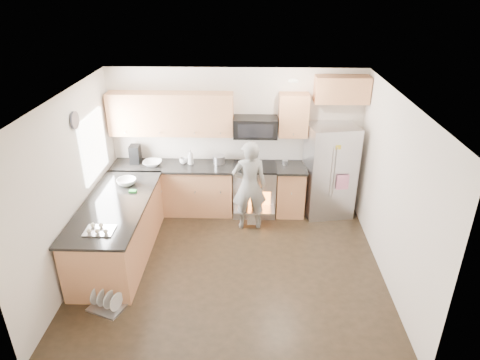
{
  "coord_description": "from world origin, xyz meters",
  "views": [
    {
      "loc": [
        0.3,
        -5.28,
        4.02
      ],
      "look_at": [
        0.12,
        0.5,
        1.22
      ],
      "focal_mm": 32.0,
      "sensor_mm": 36.0,
      "label": 1
    }
  ],
  "objects_px": {
    "person": "(249,186)",
    "dish_rack": "(107,303)",
    "stove_range": "(255,179)",
    "refrigerator": "(329,171)"
  },
  "relations": [
    {
      "from": "stove_range",
      "to": "dish_rack",
      "type": "relative_size",
      "value": 3.24
    },
    {
      "from": "stove_range",
      "to": "refrigerator",
      "type": "xyz_separation_m",
      "value": [
        1.33,
        0.01,
        0.17
      ]
    },
    {
      "from": "dish_rack",
      "to": "refrigerator",
      "type": "bearing_deg",
      "value": 38.83
    },
    {
      "from": "refrigerator",
      "to": "person",
      "type": "height_order",
      "value": "refrigerator"
    },
    {
      "from": "stove_range",
      "to": "person",
      "type": "height_order",
      "value": "stove_range"
    },
    {
      "from": "refrigerator",
      "to": "person",
      "type": "bearing_deg",
      "value": -168.9
    },
    {
      "from": "dish_rack",
      "to": "person",
      "type": "bearing_deg",
      "value": 48.38
    },
    {
      "from": "person",
      "to": "dish_rack",
      "type": "relative_size",
      "value": 2.89
    },
    {
      "from": "stove_range",
      "to": "person",
      "type": "xyz_separation_m",
      "value": [
        -0.09,
        -0.54,
        0.12
      ]
    },
    {
      "from": "person",
      "to": "dish_rack",
      "type": "height_order",
      "value": "person"
    }
  ]
}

